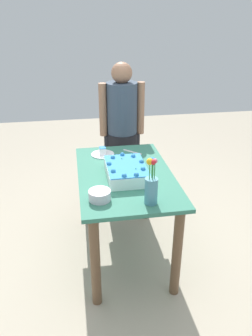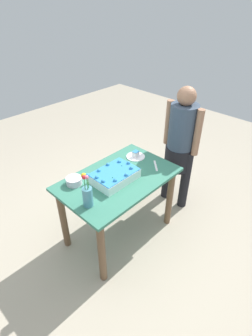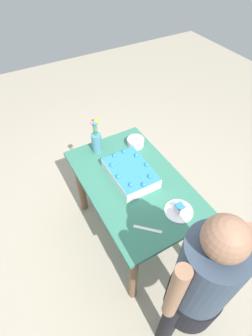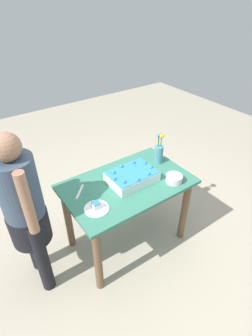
# 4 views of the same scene
# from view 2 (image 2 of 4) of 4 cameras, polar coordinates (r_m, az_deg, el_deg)

# --- Properties ---
(ground_plane) EXTENTS (8.00, 8.00, 0.00)m
(ground_plane) POSITION_cam_2_polar(r_m,az_deg,el_deg) (3.07, -1.41, -13.80)
(ground_plane) COLOR #AB9F8A
(dining_table) EXTENTS (1.16, 0.73, 0.77)m
(dining_table) POSITION_cam_2_polar(r_m,az_deg,el_deg) (2.64, -1.59, -4.82)
(dining_table) COLOR #35755F
(dining_table) RESTS_ON ground_plane
(sheet_cake) EXTENTS (0.42, 0.30, 0.12)m
(sheet_cake) POSITION_cam_2_polar(r_m,az_deg,el_deg) (2.48, -2.53, -1.65)
(sheet_cake) COLOR white
(sheet_cake) RESTS_ON dining_table
(serving_plate_with_slice) EXTENTS (0.20, 0.20, 0.07)m
(serving_plate_with_slice) POSITION_cam_2_polar(r_m,az_deg,el_deg) (2.85, 2.11, 2.75)
(serving_plate_with_slice) COLOR white
(serving_plate_with_slice) RESTS_ON dining_table
(cake_knife) EXTENTS (0.15, 0.15, 0.00)m
(cake_knife) POSITION_cam_2_polar(r_m,az_deg,el_deg) (2.72, 6.47, 0.51)
(cake_knife) COLOR silver
(cake_knife) RESTS_ON dining_table
(flower_vase) EXTENTS (0.09, 0.09, 0.33)m
(flower_vase) POSITION_cam_2_polar(r_m,az_deg,el_deg) (2.18, -8.41, -5.64)
(flower_vase) COLOR teal
(flower_vase) RESTS_ON dining_table
(fruit_bowl) EXTENTS (0.15, 0.15, 0.07)m
(fruit_bowl) POSITION_cam_2_polar(r_m,az_deg,el_deg) (2.49, -11.25, -2.75)
(fruit_bowl) COLOR silver
(fruit_bowl) RESTS_ON dining_table
(person_standing) EXTENTS (0.31, 0.45, 1.49)m
(person_standing) POSITION_cam_2_polar(r_m,az_deg,el_deg) (3.03, 11.79, 5.43)
(person_standing) COLOR black
(person_standing) RESTS_ON ground_plane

